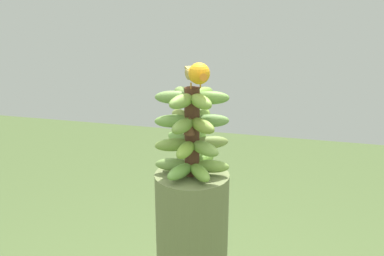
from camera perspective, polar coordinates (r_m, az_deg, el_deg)
name	(u,v)px	position (r m, az deg, el deg)	size (l,w,h in m)	color
banana_bunch	(192,132)	(1.35, 0.00, -0.56)	(0.24, 0.24, 0.29)	#4C2D1E
perched_bird	(197,74)	(1.28, 0.70, 7.16)	(0.21, 0.12, 0.09)	#C68933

